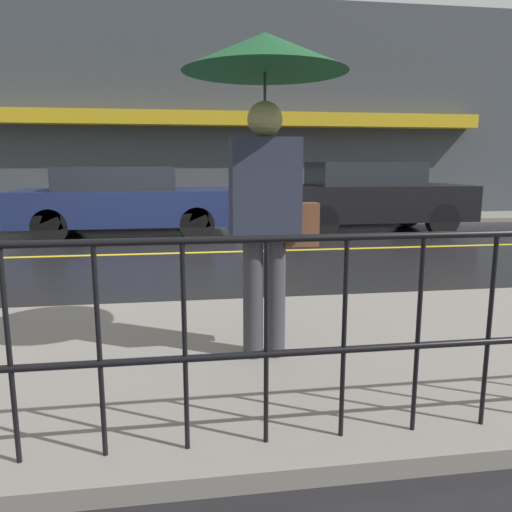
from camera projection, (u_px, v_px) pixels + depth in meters
ground_plane at (158, 254)px, 8.25m from camera, size 80.00×80.00×0.00m
sidewalk_near at (130, 365)px, 3.56m from camera, size 28.00×2.93×0.10m
sidewalk_far at (165, 222)px, 12.35m from camera, size 28.00×1.75×0.10m
lane_marking at (158, 253)px, 8.25m from camera, size 25.20×0.12×0.01m
building_storefront at (163, 111)px, 12.82m from camera, size 28.00×0.85×5.63m
railing_foreground at (98, 323)px, 2.25m from camera, size 12.00×0.04×1.04m
pedestrian at (266, 107)px, 3.29m from camera, size 1.09×1.09×2.20m
car_navy at (126, 201)px, 10.03m from camera, size 4.32×1.86×1.41m
car_black at (368, 196)px, 10.77m from camera, size 4.14×1.84×1.50m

